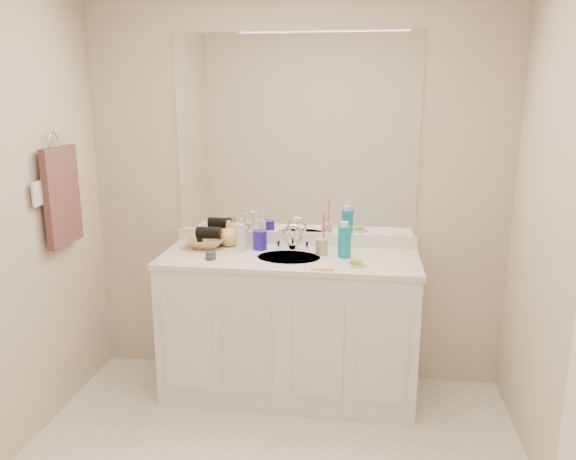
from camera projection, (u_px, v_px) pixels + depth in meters
The scene contains 25 objects.
wall_back at pixel (295, 194), 3.48m from camera, with size 2.60×0.02×2.40m, color beige.
wall_front at pixel (107, 456), 0.99m from camera, with size 2.60×0.02×2.40m, color beige.
vanity_cabinet at pixel (289, 328), 3.41m from camera, with size 1.50×0.55×0.85m, color white.
countertop at pixel (289, 258), 3.30m from camera, with size 1.52×0.57×0.03m, color white.
backsplash at pixel (295, 238), 3.54m from camera, with size 1.52×0.03×0.08m, color white.
sink_basin at pixel (289, 259), 3.28m from camera, with size 0.37×0.37×0.02m, color beige.
faucet at pixel (293, 240), 3.44m from camera, with size 0.02×0.02×0.11m, color silver.
mirror at pixel (295, 136), 3.39m from camera, with size 1.48×0.01×1.20m, color white.
blue_mug at pixel (260, 240), 3.43m from camera, with size 0.09×0.09×0.12m, color #28179F.
tan_cup at pixel (322, 247), 3.31m from camera, with size 0.07×0.07×0.10m, color tan.
toothbrush at pixel (324, 230), 3.29m from camera, with size 0.01×0.01×0.22m, color #DE3A8A.
mouthwash_bottle at pixel (344, 242), 3.26m from camera, with size 0.08×0.08×0.18m, color #0D889D.
soap_dish at pixel (356, 265), 3.11m from camera, with size 0.09×0.07×0.01m, color silver.
green_soap at pixel (356, 262), 3.11m from camera, with size 0.07×0.05×0.02m, color #8CCB31.
orange_comb at pixel (322, 269), 3.04m from camera, with size 0.12×0.03×0.01m, color orange.
dark_jar at pixel (211, 256), 3.23m from camera, with size 0.06×0.06×0.04m, color #38373E.
extra_white_bottle at pixel (241, 237), 3.39m from camera, with size 0.05×0.05×0.16m, color silver.
soap_bottle_white at pixel (256, 233), 3.48m from camera, with size 0.07×0.07×0.17m, color silver.
soap_bottle_cream at pixel (241, 232), 3.51m from camera, with size 0.08×0.08×0.17m, color beige.
soap_bottle_yellow at pixel (229, 233), 3.50m from camera, with size 0.12×0.12×0.16m, color #FDBE62.
wicker_basket at pixel (206, 242), 3.49m from camera, with size 0.26×0.26×0.06m, color #AE8346.
hair_dryer at pixel (209, 233), 3.47m from camera, with size 0.07×0.07×0.15m, color black.
towel_ring at pixel (53, 142), 3.07m from camera, with size 0.11×0.11×0.01m, color silver.
hand_towel at pixel (62, 196), 3.14m from camera, with size 0.04×0.32×0.55m, color #412523.
switch_plate at pixel (37, 194), 2.94m from camera, with size 0.01×0.09×0.13m, color silver.
Camera 1 is at (0.44, -2.11, 1.82)m, focal length 35.00 mm.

